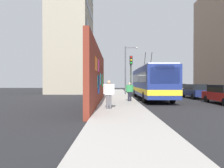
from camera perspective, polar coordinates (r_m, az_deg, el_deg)
The scene contains 13 objects.
ground_plane at distance 20.14m, azimuth 6.39°, elevation -4.60°, with size 80.00×80.00×0.00m, color #232326.
sidewalk_slab at distance 20.03m, azimuth 1.82°, elevation -4.41°, with size 48.00×3.20×0.15m, color #ADA8A0.
graffiti_wall at distance 15.66m, azimuth -4.20°, elevation 2.00°, with size 13.31×0.32×4.42m.
building_far_left at distance 35.35m, azimuth -11.61°, elevation 15.12°, with size 11.17×6.16×21.38m.
city_bus at distance 20.76m, azimuth 11.21°, elevation 0.64°, with size 11.34×2.68×5.10m.
parked_car_red at distance 18.42m, azimuth 30.01°, elevation -2.56°, with size 4.43×1.78×1.58m.
parked_car_navy at distance 23.54m, azimuth 23.13°, elevation -1.86°, with size 4.42×1.85×1.58m.
parked_car_champagne at distance 29.44m, azimuth 18.40°, elevation -1.36°, with size 4.12×1.90×1.58m.
pedestrian_near_wall at distance 12.11m, azimuth -0.92°, elevation -2.33°, with size 0.24×0.70×1.78m.
pedestrian_at_curb at distance 17.05m, azimuth 5.15°, elevation -1.84°, with size 0.22×0.66×1.63m.
traffic_light at distance 19.46m, azimuth 5.56°, elevation 4.12°, with size 0.49×0.28×4.27m.
street_lamp at distance 26.80m, azimuth 4.36°, elevation 5.05°, with size 0.44×1.78×6.52m.
curbside_puddle at distance 19.77m, azimuth 8.26°, elevation -4.69°, with size 1.77×1.77×0.00m, color black.
Camera 1 is at (-19.95, 2.09, 1.83)m, focal length 31.29 mm.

